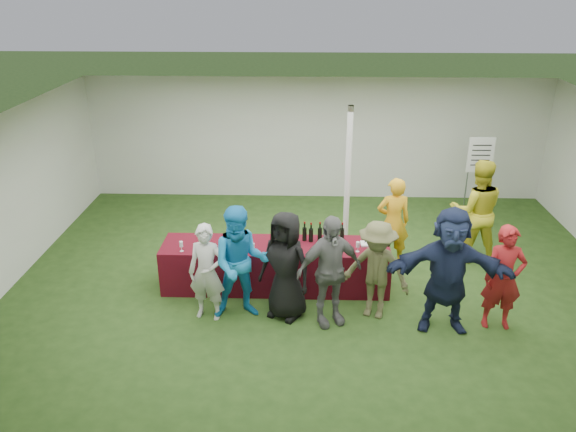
{
  "coord_description": "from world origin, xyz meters",
  "views": [
    {
      "loc": [
        -0.24,
        -8.04,
        4.68
      ],
      "look_at": [
        -0.5,
        -0.09,
        1.25
      ],
      "focal_mm": 35.0,
      "sensor_mm": 36.0,
      "label": 1
    }
  ],
  "objects_px": {
    "customer_3": "(329,271)",
    "customer_6": "(504,278)",
    "staff_pourer": "(393,222)",
    "customer_2": "(285,266)",
    "customer_4": "(376,270)",
    "staff_back": "(476,211)",
    "customer_0": "(207,272)",
    "dump_bucket": "(378,247)",
    "customer_5": "(448,270)",
    "serving_table": "(276,266)",
    "wine_list_sign": "(480,162)",
    "customer_1": "(241,263)"
  },
  "relations": [
    {
      "from": "customer_3",
      "to": "customer_5",
      "type": "bearing_deg",
      "value": -25.09
    },
    {
      "from": "staff_pourer",
      "to": "customer_4",
      "type": "relative_size",
      "value": 1.05
    },
    {
      "from": "wine_list_sign",
      "to": "serving_table",
      "type": "bearing_deg",
      "value": -145.52
    },
    {
      "from": "staff_pourer",
      "to": "customer_3",
      "type": "relative_size",
      "value": 0.95
    },
    {
      "from": "dump_bucket",
      "to": "customer_1",
      "type": "distance_m",
      "value": 2.14
    },
    {
      "from": "customer_1",
      "to": "staff_back",
      "type": "bearing_deg",
      "value": 18.45
    },
    {
      "from": "serving_table",
      "to": "dump_bucket",
      "type": "distance_m",
      "value": 1.67
    },
    {
      "from": "customer_0",
      "to": "customer_5",
      "type": "xyz_separation_m",
      "value": [
        3.39,
        -0.17,
        0.19
      ]
    },
    {
      "from": "staff_pourer",
      "to": "customer_2",
      "type": "relative_size",
      "value": 0.96
    },
    {
      "from": "customer_5",
      "to": "staff_back",
      "type": "bearing_deg",
      "value": 69.51
    },
    {
      "from": "customer_3",
      "to": "customer_5",
      "type": "relative_size",
      "value": 0.91
    },
    {
      "from": "customer_1",
      "to": "customer_3",
      "type": "relative_size",
      "value": 1.03
    },
    {
      "from": "serving_table",
      "to": "customer_5",
      "type": "xyz_separation_m",
      "value": [
        2.45,
        -1.07,
        0.55
      ]
    },
    {
      "from": "staff_back",
      "to": "customer_2",
      "type": "height_order",
      "value": "staff_back"
    },
    {
      "from": "staff_pourer",
      "to": "customer_5",
      "type": "xyz_separation_m",
      "value": [
        0.48,
        -1.94,
        0.13
      ]
    },
    {
      "from": "wine_list_sign",
      "to": "customer_4",
      "type": "bearing_deg",
      "value": -124.43
    },
    {
      "from": "customer_2",
      "to": "customer_4",
      "type": "distance_m",
      "value": 1.32
    },
    {
      "from": "wine_list_sign",
      "to": "customer_1",
      "type": "relative_size",
      "value": 1.04
    },
    {
      "from": "customer_4",
      "to": "customer_2",
      "type": "bearing_deg",
      "value": -158.12
    },
    {
      "from": "dump_bucket",
      "to": "customer_4",
      "type": "bearing_deg",
      "value": -98.79
    },
    {
      "from": "dump_bucket",
      "to": "staff_pourer",
      "type": "xyz_separation_m",
      "value": [
        0.38,
        1.09,
        -0.05
      ]
    },
    {
      "from": "customer_6",
      "to": "staff_pourer",
      "type": "bearing_deg",
      "value": 126.49
    },
    {
      "from": "serving_table",
      "to": "customer_2",
      "type": "bearing_deg",
      "value": -77.0
    },
    {
      "from": "dump_bucket",
      "to": "staff_pourer",
      "type": "distance_m",
      "value": 1.15
    },
    {
      "from": "customer_0",
      "to": "serving_table",
      "type": "bearing_deg",
      "value": 53.56
    },
    {
      "from": "serving_table",
      "to": "staff_pourer",
      "type": "height_order",
      "value": "staff_pourer"
    },
    {
      "from": "serving_table",
      "to": "customer_3",
      "type": "xyz_separation_m",
      "value": [
        0.82,
        -0.99,
        0.46
      ]
    },
    {
      "from": "customer_5",
      "to": "customer_6",
      "type": "relative_size",
      "value": 1.19
    },
    {
      "from": "staff_pourer",
      "to": "customer_4",
      "type": "height_order",
      "value": "staff_pourer"
    },
    {
      "from": "serving_table",
      "to": "staff_pourer",
      "type": "bearing_deg",
      "value": 23.73
    },
    {
      "from": "staff_back",
      "to": "customer_2",
      "type": "bearing_deg",
      "value": 35.06
    },
    {
      "from": "serving_table",
      "to": "customer_3",
      "type": "height_order",
      "value": "customer_3"
    },
    {
      "from": "staff_pourer",
      "to": "customer_3",
      "type": "distance_m",
      "value": 2.18
    },
    {
      "from": "customer_1",
      "to": "dump_bucket",
      "type": "bearing_deg",
      "value": 9.13
    },
    {
      "from": "customer_1",
      "to": "customer_4",
      "type": "bearing_deg",
      "value": -6.37
    },
    {
      "from": "wine_list_sign",
      "to": "customer_3",
      "type": "xyz_separation_m",
      "value": [
        -3.05,
        -3.65,
        -0.48
      ]
    },
    {
      "from": "staff_back",
      "to": "serving_table",
      "type": "bearing_deg",
      "value": 22.09
    },
    {
      "from": "customer_1",
      "to": "customer_2",
      "type": "bearing_deg",
      "value": -5.28
    },
    {
      "from": "dump_bucket",
      "to": "wine_list_sign",
      "type": "relative_size",
      "value": 0.12
    },
    {
      "from": "staff_pourer",
      "to": "customer_2",
      "type": "xyz_separation_m",
      "value": [
        -1.78,
        -1.69,
        0.03
      ]
    },
    {
      "from": "serving_table",
      "to": "dump_bucket",
      "type": "relative_size",
      "value": 16.3
    },
    {
      "from": "customer_3",
      "to": "staff_pourer",
      "type": "bearing_deg",
      "value": 36.05
    },
    {
      "from": "serving_table",
      "to": "staff_back",
      "type": "height_order",
      "value": "staff_back"
    },
    {
      "from": "wine_list_sign",
      "to": "dump_bucket",
      "type": "bearing_deg",
      "value": -128.36
    },
    {
      "from": "customer_4",
      "to": "customer_5",
      "type": "bearing_deg",
      "value": 4.23
    },
    {
      "from": "serving_table",
      "to": "customer_2",
      "type": "relative_size",
      "value": 2.18
    },
    {
      "from": "dump_bucket",
      "to": "wine_list_sign",
      "type": "xyz_separation_m",
      "value": [
        2.28,
        2.88,
        0.48
      ]
    },
    {
      "from": "staff_pourer",
      "to": "customer_3",
      "type": "height_order",
      "value": "customer_3"
    },
    {
      "from": "customer_3",
      "to": "customer_6",
      "type": "bearing_deg",
      "value": -22.5
    },
    {
      "from": "customer_0",
      "to": "customer_2",
      "type": "relative_size",
      "value": 0.9
    }
  ]
}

